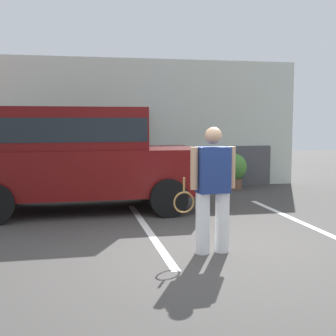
# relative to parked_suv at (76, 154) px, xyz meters

# --- Properties ---
(ground_plane) EXTENTS (40.00, 40.00, 0.00)m
(ground_plane) POSITION_rel_parked_suv_xyz_m (1.68, -3.36, -1.15)
(ground_plane) COLOR #423F3D
(parking_stripe_1) EXTENTS (0.12, 4.40, 0.01)m
(parking_stripe_1) POSITION_rel_parked_suv_xyz_m (1.12, -1.86, -1.14)
(parking_stripe_1) COLOR silver
(parking_stripe_1) RESTS_ON ground_plane
(parking_stripe_2) EXTENTS (0.12, 4.40, 0.01)m
(parking_stripe_2) POSITION_rel_parked_suv_xyz_m (3.87, -1.86, -1.14)
(parking_stripe_2) COLOR silver
(parking_stripe_2) RESTS_ON ground_plane
(house_frontage) EXTENTS (8.77, 0.40, 3.43)m
(house_frontage) POSITION_rel_parked_suv_xyz_m (1.68, 3.03, 0.47)
(house_frontage) COLOR silver
(house_frontage) RESTS_ON ground_plane
(parked_suv) EXTENTS (4.62, 2.20, 2.05)m
(parked_suv) POSITION_rel_parked_suv_xyz_m (0.00, 0.00, 0.00)
(parked_suv) COLOR #590C0C
(parked_suv) RESTS_ON ground_plane
(tennis_player_man) EXTENTS (0.90, 0.29, 1.71)m
(tennis_player_man) POSITION_rel_parked_suv_xyz_m (1.77, -3.37, -0.26)
(tennis_player_man) COLOR white
(tennis_player_man) RESTS_ON ground_plane
(potted_plant_by_porch) EXTENTS (0.72, 0.72, 0.94)m
(potted_plant_by_porch) POSITION_rel_parked_suv_xyz_m (4.07, 2.22, -0.62)
(potted_plant_by_porch) COLOR brown
(potted_plant_by_porch) RESTS_ON ground_plane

